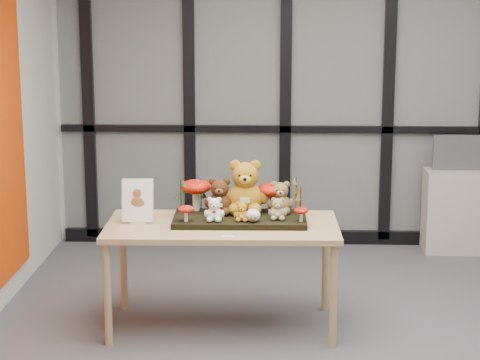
{
  "coord_description": "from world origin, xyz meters",
  "views": [
    {
      "loc": [
        -0.58,
        -5.16,
        2.21
      ],
      "look_at": [
        -0.78,
        0.38,
        1.03
      ],
      "focal_mm": 65.0,
      "sensor_mm": 36.0,
      "label": 1
    }
  ],
  "objects_px": {
    "bear_white_bow": "(214,208)",
    "bear_beige_small": "(278,207)",
    "bear_brown_medium": "(220,194)",
    "sign_holder": "(138,203)",
    "monitor": "(458,153)",
    "plush_cream_hedgehog": "(253,215)",
    "cabinet": "(455,211)",
    "diorama_tray": "(240,219)",
    "mushroom_back_left": "(196,193)",
    "mushroom_front_left": "(186,213)",
    "mushroom_front_right": "(301,214)",
    "bear_small_yellow": "(242,210)",
    "display_table": "(222,234)",
    "mushroom_back_right": "(271,196)",
    "bear_pooh_yellow": "(245,184)",
    "bear_tan_back": "(280,195)"
  },
  "relations": [
    {
      "from": "display_table",
      "to": "bear_small_yellow",
      "type": "distance_m",
      "value": 0.23
    },
    {
      "from": "diorama_tray",
      "to": "bear_white_bow",
      "type": "distance_m",
      "value": 0.23
    },
    {
      "from": "bear_tan_back",
      "to": "bear_pooh_yellow",
      "type": "bearing_deg",
      "value": 177.37
    },
    {
      "from": "mushroom_front_right",
      "to": "mushroom_back_left",
      "type": "bearing_deg",
      "value": 158.78
    },
    {
      "from": "bear_white_bow",
      "to": "sign_holder",
      "type": "distance_m",
      "value": 0.52
    },
    {
      "from": "diorama_tray",
      "to": "bear_small_yellow",
      "type": "bearing_deg",
      "value": -82.23
    },
    {
      "from": "bear_small_yellow",
      "to": "mushroom_front_right",
      "type": "relative_size",
      "value": 1.38
    },
    {
      "from": "mushroom_back_right",
      "to": "mushroom_front_left",
      "type": "height_order",
      "value": "mushroom_back_right"
    },
    {
      "from": "bear_tan_back",
      "to": "cabinet",
      "type": "xyz_separation_m",
      "value": [
        1.56,
        1.69,
        -0.52
      ]
    },
    {
      "from": "bear_small_yellow",
      "to": "plush_cream_hedgehog",
      "type": "height_order",
      "value": "bear_small_yellow"
    },
    {
      "from": "bear_tan_back",
      "to": "plush_cream_hedgehog",
      "type": "bearing_deg",
      "value": -127.81
    },
    {
      "from": "mushroom_front_left",
      "to": "bear_pooh_yellow",
      "type": "bearing_deg",
      "value": 34.26
    },
    {
      "from": "plush_cream_hedgehog",
      "to": "mushroom_front_right",
      "type": "xyz_separation_m",
      "value": [
        0.31,
        0.01,
        0.0
      ]
    },
    {
      "from": "monitor",
      "to": "cabinet",
      "type": "bearing_deg",
      "value": -90.0
    },
    {
      "from": "bear_pooh_yellow",
      "to": "bear_beige_small",
      "type": "xyz_separation_m",
      "value": [
        0.22,
        -0.18,
        -0.12
      ]
    },
    {
      "from": "bear_tan_back",
      "to": "mushroom_front_right",
      "type": "xyz_separation_m",
      "value": [
        0.14,
        -0.23,
        -0.07
      ]
    },
    {
      "from": "bear_white_bow",
      "to": "monitor",
      "type": "relative_size",
      "value": 0.41
    },
    {
      "from": "bear_brown_medium",
      "to": "mushroom_back_left",
      "type": "height_order",
      "value": "bear_brown_medium"
    },
    {
      "from": "bear_brown_medium",
      "to": "monitor",
      "type": "distance_m",
      "value": 2.62
    },
    {
      "from": "bear_pooh_yellow",
      "to": "mushroom_front_right",
      "type": "distance_m",
      "value": 0.46
    },
    {
      "from": "bear_white_bow",
      "to": "monitor",
      "type": "distance_m",
      "value": 2.78
    },
    {
      "from": "bear_white_bow",
      "to": "bear_beige_small",
      "type": "relative_size",
      "value": 1.07
    },
    {
      "from": "bear_brown_medium",
      "to": "sign_holder",
      "type": "xyz_separation_m",
      "value": [
        -0.54,
        -0.12,
        -0.04
      ]
    },
    {
      "from": "mushroom_front_right",
      "to": "mushroom_front_left",
      "type": "bearing_deg",
      "value": -177.97
    },
    {
      "from": "mushroom_back_left",
      "to": "monitor",
      "type": "xyz_separation_m",
      "value": [
        2.13,
        1.66,
        0.0
      ]
    },
    {
      "from": "mushroom_front_right",
      "to": "cabinet",
      "type": "relative_size",
      "value": 0.14
    },
    {
      "from": "bear_beige_small",
      "to": "mushroom_back_left",
      "type": "xyz_separation_m",
      "value": [
        -0.56,
        0.23,
        0.04
      ]
    },
    {
      "from": "sign_holder",
      "to": "monitor",
      "type": "bearing_deg",
      "value": 35.29
    },
    {
      "from": "plush_cream_hedgehog",
      "to": "mushroom_front_right",
      "type": "relative_size",
      "value": 0.91
    },
    {
      "from": "bear_pooh_yellow",
      "to": "sign_holder",
      "type": "relative_size",
      "value": 1.35
    },
    {
      "from": "mushroom_back_left",
      "to": "bear_pooh_yellow",
      "type": "bearing_deg",
      "value": -7.46
    },
    {
      "from": "bear_pooh_yellow",
      "to": "mushroom_back_right",
      "type": "xyz_separation_m",
      "value": [
        0.17,
        0.03,
        -0.09
      ]
    },
    {
      "from": "bear_tan_back",
      "to": "cabinet",
      "type": "relative_size",
      "value": 0.33
    },
    {
      "from": "bear_brown_medium",
      "to": "mushroom_back_left",
      "type": "relative_size",
      "value": 1.14
    },
    {
      "from": "bear_brown_medium",
      "to": "cabinet",
      "type": "height_order",
      "value": "bear_brown_medium"
    },
    {
      "from": "diorama_tray",
      "to": "bear_pooh_yellow",
      "type": "relative_size",
      "value": 2.22
    },
    {
      "from": "mushroom_back_right",
      "to": "monitor",
      "type": "distance_m",
      "value": 2.33
    },
    {
      "from": "diorama_tray",
      "to": "mushroom_back_left",
      "type": "relative_size",
      "value": 3.74
    },
    {
      "from": "plush_cream_hedgehog",
      "to": "sign_holder",
      "type": "height_order",
      "value": "sign_holder"
    },
    {
      "from": "cabinet",
      "to": "bear_beige_small",
      "type": "bearing_deg",
      "value": -130.1
    },
    {
      "from": "bear_small_yellow",
      "to": "mushroom_back_left",
      "type": "height_order",
      "value": "mushroom_back_left"
    },
    {
      "from": "plush_cream_hedgehog",
      "to": "bear_pooh_yellow",
      "type": "bearing_deg",
      "value": 102.62
    },
    {
      "from": "bear_white_bow",
      "to": "cabinet",
      "type": "height_order",
      "value": "bear_white_bow"
    },
    {
      "from": "bear_brown_medium",
      "to": "plush_cream_hedgehog",
      "type": "relative_size",
      "value": 2.88
    },
    {
      "from": "mushroom_front_left",
      "to": "mushroom_front_right",
      "type": "distance_m",
      "value": 0.75
    },
    {
      "from": "diorama_tray",
      "to": "bear_beige_small",
      "type": "relative_size",
      "value": 5.4
    },
    {
      "from": "mushroom_front_right",
      "to": "bear_tan_back",
      "type": "bearing_deg",
      "value": 121.0
    },
    {
      "from": "bear_white_bow",
      "to": "plush_cream_hedgehog",
      "type": "height_order",
      "value": "bear_white_bow"
    },
    {
      "from": "bear_brown_medium",
      "to": "bear_tan_back",
      "type": "distance_m",
      "value": 0.41
    },
    {
      "from": "bear_beige_small",
      "to": "monitor",
      "type": "relative_size",
      "value": 0.38
    }
  ]
}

